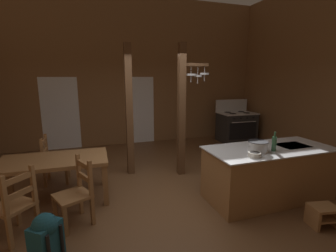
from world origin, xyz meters
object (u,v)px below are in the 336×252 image
Objects in this scene: ladderback_chair_at_table_end at (53,160)px; bottle_tall_on_counter at (274,144)px; ladderback_chair_near_window at (76,193)px; step_stool at (323,214)px; dining_table at (54,164)px; ladderback_chair_by_post at (15,205)px; backpack at (46,237)px; kitchen_island at (268,173)px; mixing_bowl_on_counter at (255,154)px; stove_range at (236,126)px; stockpot_on_counter at (258,146)px.

bottle_tall_on_counter is (3.49, -1.96, 0.57)m from ladderback_chair_at_table_end.
step_stool is at bearing -19.44° from ladderback_chair_near_window.
dining_table is 0.88m from ladderback_chair_near_window.
ladderback_chair_by_post is 0.75m from backpack.
mixing_bowl_on_counter reaches higher than kitchen_island.
stove_range is at bearing 17.22° from ladderback_chair_at_table_end.
dining_table is 3.58m from bottle_tall_on_counter.
stockpot_on_counter is at bearing 6.95° from backpack.
backpack is 1.57× the size of stockpot_on_counter.
ladderback_chair_by_post is 2.51× the size of stockpot_on_counter.
kitchen_island is at bearing -16.26° from dining_table.
dining_table is at bearing 155.85° from mixing_bowl_on_counter.
kitchen_island reaches higher than dining_table.
dining_table is at bearing 160.88° from bottle_tall_on_counter.
bottle_tall_on_counter reaches higher than step_stool.
ladderback_chair_at_table_end is at bearing 94.79° from backpack.
kitchen_island is at bearing 100.67° from step_stool.
ladderback_chair_at_table_end is at bearing 98.89° from dining_table.
ladderback_chair_by_post reaches higher than backpack.
ladderback_chair_by_post is 1.59× the size of backpack.
ladderback_chair_at_table_end is at bearing 145.28° from mixing_bowl_on_counter.
stove_range is at bearing 59.62° from mixing_bowl_on_counter.
dining_table is 3.31m from stockpot_on_counter.
ladderback_chair_near_window is (-3.26, 1.15, 0.27)m from step_stool.
step_stool is 2.17× the size of mixing_bowl_on_counter.
bottle_tall_on_counter is (-0.26, 0.76, 0.84)m from step_stool.
dining_table reaches higher than backpack.
ladderback_chair_by_post is 1.00× the size of ladderback_chair_at_table_end.
stockpot_on_counter is (-0.52, 0.82, 0.80)m from step_stool.
stove_range is at bearing 34.07° from ladderback_chair_near_window.
kitchen_island is at bearing 17.56° from stockpot_on_counter.
bottle_tall_on_counter is at bearing -4.27° from ladderback_chair_by_post.
step_stool is 1.07× the size of stockpot_on_counter.
ladderback_chair_at_table_end is (-3.75, 2.73, 0.27)m from step_stool.
kitchen_island is 3.09m from ladderback_chair_near_window.
kitchen_island is 0.60m from bottle_tall_on_counter.
ladderback_chair_by_post is 3.52m from stockpot_on_counter.
ladderback_chair_near_window is at bearing -72.86° from ladderback_chair_at_table_end.
backpack is at bearing -171.93° from kitchen_island.
step_stool is 1.29× the size of bottle_tall_on_counter.
stove_range is 7.08× the size of mixing_bowl_on_counter.
stockpot_on_counter is (-0.35, -0.11, 0.53)m from kitchen_island.
stockpot_on_counter reaches higher than step_stool.
bottle_tall_on_counter is (3.30, 0.32, 0.70)m from backpack.
backpack is at bearing -174.50° from bottle_tall_on_counter.
ladderback_chair_at_table_end is (-0.49, 1.58, 0.00)m from ladderback_chair_near_window.
bottle_tall_on_counter is at bearing -29.36° from ladderback_chair_at_table_end.
stockpot_on_counter is (3.10, -1.12, 0.33)m from dining_table.
stockpot_on_counter is (3.47, -0.23, 0.53)m from ladderback_chair_by_post.
step_stool is 0.43× the size of ladderback_chair_near_window.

